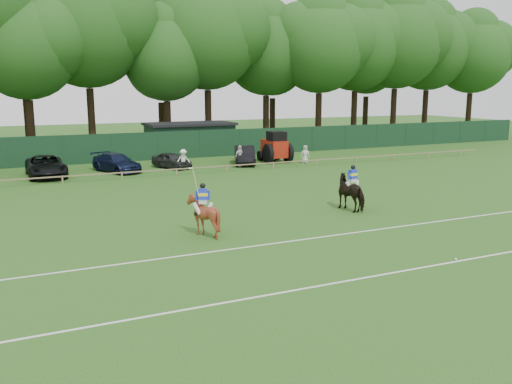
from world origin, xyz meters
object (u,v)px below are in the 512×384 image
estate_black (245,155)px  tractor (275,148)px  horse_dark (352,192)px  spectator_left (183,160)px  sedan_navy (117,163)px  polo_ball (456,259)px  hatch_grey (172,160)px  utility_shed (190,138)px  suv_black (46,166)px  horse_chestnut (203,215)px  spectator_right (305,154)px  spectator_mid (240,156)px

estate_black → tractor: bearing=23.4°
horse_dark → spectator_left: size_ratio=1.35×
sedan_navy → polo_ball: 28.34m
hatch_grey → horse_dark: bearing=-100.7°
estate_black → utility_shed: utility_shed is taller
suv_black → horse_chestnut: bearing=-77.0°
sedan_navy → hatch_grey: bearing=-21.0°
spectator_left → estate_black: bearing=13.6°
spectator_right → horse_chestnut: bearing=-110.4°
tractor → sedan_navy: bearing=-179.1°
estate_black → spectator_right: 5.19m
suv_black → estate_black: size_ratio=1.20×
polo_ball → tractor: bearing=77.1°
utility_shed → tractor: (4.88, -8.67, -0.28)m
spectator_mid → utility_shed: 10.19m
horse_chestnut → utility_shed: size_ratio=0.21×
hatch_grey → utility_shed: (4.32, 8.45, 0.90)m
horse_dark → spectator_right: bearing=-121.3°
suv_black → spectator_right: bearing=-6.0°
spectator_mid → estate_black: bearing=24.1°
hatch_grey → utility_shed: size_ratio=0.45×
sedan_navy → spectator_left: bearing=-37.9°
spectator_right → polo_ball: bearing=-87.4°
horse_chestnut → hatch_grey: size_ratio=0.48×
spectator_right → horse_dark: bearing=-91.7°
sedan_navy → spectator_mid: 9.73m
polo_ball → utility_shed: (1.34, 35.87, 1.49)m
hatch_grey → horse_chestnut: bearing=-126.4°
polo_ball → tractor: 27.92m
tractor → spectator_left: bearing=-170.2°
spectator_right → tractor: (-1.95, 1.84, 0.49)m
suv_black → horse_dark: bearing=-54.1°
horse_dark → tractor: (4.82, 18.42, 0.32)m
sedan_navy → utility_shed: 12.19m
polo_ball → tractor: tractor is taller
sedan_navy → spectator_mid: bearing=-31.4°
spectator_mid → spectator_right: (5.92, -0.38, -0.12)m
suv_black → spectator_mid: size_ratio=3.13×
suv_black → sedan_navy: size_ratio=1.15×
spectator_right → tractor: 2.73m
horse_chestnut → spectator_right: bearing=-111.2°
hatch_grey → polo_ball: hatch_grey is taller
suv_black → hatch_grey: suv_black is taller
spectator_right → tractor: size_ratio=0.48×
suv_black → polo_ball: 29.80m
horse_dark → polo_ball: horse_dark is taller
hatch_grey → spectator_left: spectator_left is taller
sedan_navy → estate_black: estate_black is taller
spectator_mid → polo_ball: 25.85m
spectator_right → polo_ball: spectator_right is taller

